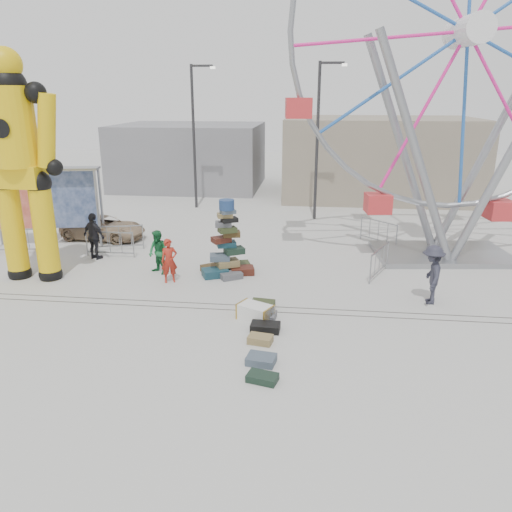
# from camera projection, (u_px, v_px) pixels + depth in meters

# --- Properties ---
(ground) EXTENTS (90.00, 90.00, 0.00)m
(ground) POSITION_uv_depth(u_px,v_px,m) (212.00, 317.00, 15.11)
(ground) COLOR #9E9E99
(ground) RESTS_ON ground
(track_line_near) EXTENTS (40.00, 0.04, 0.01)m
(track_line_near) POSITION_uv_depth(u_px,v_px,m) (216.00, 309.00, 15.67)
(track_line_near) COLOR #47443F
(track_line_near) RESTS_ON ground
(track_line_far) EXTENTS (40.00, 0.04, 0.01)m
(track_line_far) POSITION_uv_depth(u_px,v_px,m) (219.00, 304.00, 16.05)
(track_line_far) COLOR #47443F
(track_line_far) RESTS_ON ground
(building_right) EXTENTS (12.00, 8.00, 5.00)m
(building_right) POSITION_uv_depth(u_px,v_px,m) (378.00, 157.00, 32.44)
(building_right) COLOR gray
(building_right) RESTS_ON ground
(building_left) EXTENTS (10.00, 8.00, 4.40)m
(building_left) POSITION_uv_depth(u_px,v_px,m) (190.00, 156.00, 35.86)
(building_left) COLOR gray
(building_left) RESTS_ON ground
(lamp_post_right) EXTENTS (1.41, 0.25, 8.00)m
(lamp_post_right) POSITION_uv_depth(u_px,v_px,m) (319.00, 134.00, 25.65)
(lamp_post_right) COLOR #2D2D30
(lamp_post_right) RESTS_ON ground
(lamp_post_left) EXTENTS (1.41, 0.25, 8.00)m
(lamp_post_left) POSITION_uv_depth(u_px,v_px,m) (195.00, 130.00, 28.31)
(lamp_post_left) COLOR #2D2D30
(lamp_post_left) RESTS_ON ground
(suitcase_tower) EXTENTS (2.15, 1.88, 2.83)m
(suitcase_tower) POSITION_uv_depth(u_px,v_px,m) (227.00, 253.00, 18.58)
(suitcase_tower) COLOR #193F4D
(suitcase_tower) RESTS_ON ground
(crash_test_dummy) EXTENTS (3.22, 1.43, 8.17)m
(crash_test_dummy) POSITION_uv_depth(u_px,v_px,m) (19.00, 160.00, 17.04)
(crash_test_dummy) COLOR black
(crash_test_dummy) RESTS_ON ground
(ferris_wheel) EXTENTS (13.08, 3.83, 15.25)m
(ferris_wheel) POSITION_uv_depth(u_px,v_px,m) (464.00, 64.00, 18.45)
(ferris_wheel) COLOR gray
(ferris_wheel) RESTS_ON ground
(banner_scaffold) EXTENTS (4.84, 1.65, 3.45)m
(banner_scaffold) POSITION_uv_depth(u_px,v_px,m) (44.00, 188.00, 21.50)
(banner_scaffold) COLOR gray
(banner_scaffold) RESTS_ON ground
(steamer_trunk) EXTENTS (1.17, 0.98, 0.48)m
(steamer_trunk) POSITION_uv_depth(u_px,v_px,m) (255.00, 312.00, 14.89)
(steamer_trunk) COLOR silver
(steamer_trunk) RESTS_ON ground
(row_case_0) EXTENTS (0.79, 0.59, 0.23)m
(row_case_0) POSITION_uv_depth(u_px,v_px,m) (263.00, 304.00, 15.75)
(row_case_0) COLOR #333D1E
(row_case_0) RESTS_ON ground
(row_case_1) EXTENTS (0.81, 0.64, 0.20)m
(row_case_1) POSITION_uv_depth(u_px,v_px,m) (263.00, 316.00, 14.98)
(row_case_1) COLOR #5A5B61
(row_case_1) RESTS_ON ground
(row_case_2) EXTENTS (0.85, 0.53, 0.23)m
(row_case_2) POSITION_uv_depth(u_px,v_px,m) (265.00, 327.00, 14.22)
(row_case_2) COLOR black
(row_case_2) RESTS_ON ground
(row_case_3) EXTENTS (0.72, 0.54, 0.21)m
(row_case_3) POSITION_uv_depth(u_px,v_px,m) (260.00, 339.00, 13.54)
(row_case_3) COLOR olive
(row_case_3) RESTS_ON ground
(row_case_4) EXTENTS (0.79, 0.65, 0.20)m
(row_case_4) POSITION_uv_depth(u_px,v_px,m) (261.00, 360.00, 12.52)
(row_case_4) COLOR #485766
(row_case_4) RESTS_ON ground
(row_case_5) EXTENTS (0.80, 0.60, 0.18)m
(row_case_5) POSITION_uv_depth(u_px,v_px,m) (262.00, 378.00, 11.74)
(row_case_5) COLOR #192E22
(row_case_5) RESTS_ON ground
(barricade_dummy_a) EXTENTS (1.98, 0.47, 1.10)m
(barricade_dummy_a) POSITION_uv_depth(u_px,v_px,m) (16.00, 241.00, 20.98)
(barricade_dummy_a) COLOR gray
(barricade_dummy_a) RESTS_ON ground
(barricade_dummy_b) EXTENTS (1.96, 0.61, 1.10)m
(barricade_dummy_b) POSITION_uv_depth(u_px,v_px,m) (119.00, 237.00, 21.50)
(barricade_dummy_b) COLOR gray
(barricade_dummy_b) RESTS_ON ground
(barricade_dummy_c) EXTENTS (2.00, 0.12, 1.10)m
(barricade_dummy_c) POSITION_uv_depth(u_px,v_px,m) (110.00, 244.00, 20.57)
(barricade_dummy_c) COLOR gray
(barricade_dummy_c) RESTS_ON ground
(barricade_wheel_front) EXTENTS (0.92, 1.86, 1.10)m
(barricade_wheel_front) POSITION_uv_depth(u_px,v_px,m) (379.00, 262.00, 18.40)
(barricade_wheel_front) COLOR gray
(barricade_wheel_front) RESTS_ON ground
(barricade_wheel_back) EXTENTS (1.46, 1.51, 1.10)m
(barricade_wheel_back) POSITION_uv_depth(u_px,v_px,m) (378.00, 232.00, 22.35)
(barricade_wheel_back) COLOR gray
(barricade_wheel_back) RESTS_ON ground
(pedestrian_red) EXTENTS (0.69, 0.59, 1.60)m
(pedestrian_red) POSITION_uv_depth(u_px,v_px,m) (169.00, 261.00, 17.72)
(pedestrian_red) COLOR #9F2316
(pedestrian_red) RESTS_ON ground
(pedestrian_green) EXTENTS (1.02, 0.98, 1.66)m
(pedestrian_green) POSITION_uv_depth(u_px,v_px,m) (158.00, 252.00, 18.55)
(pedestrian_green) COLOR #186332
(pedestrian_green) RESTS_ON ground
(pedestrian_black) EXTENTS (1.22, 0.90, 1.92)m
(pedestrian_black) POSITION_uv_depth(u_px,v_px,m) (94.00, 236.00, 20.17)
(pedestrian_black) COLOR black
(pedestrian_black) RESTS_ON ground
(pedestrian_grey) EXTENTS (0.85, 1.32, 1.93)m
(pedestrian_grey) POSITION_uv_depth(u_px,v_px,m) (432.00, 275.00, 15.89)
(pedestrian_grey) COLOR #272835
(pedestrian_grey) RESTS_ON ground
(parked_suv) EXTENTS (4.03, 2.24, 1.07)m
(parked_suv) POSITION_uv_depth(u_px,v_px,m) (103.00, 228.00, 23.12)
(parked_suv) COLOR #9F8567
(parked_suv) RESTS_ON ground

